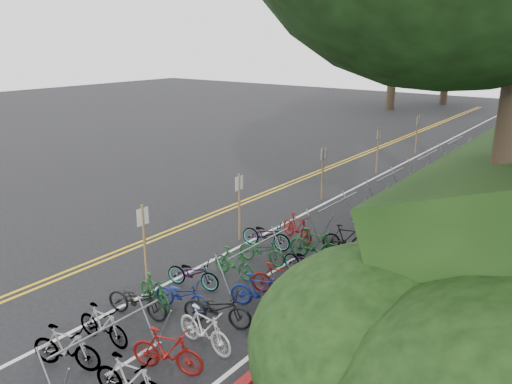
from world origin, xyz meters
The scene contains 9 objects.
ground centered at (0.00, 0.00, 0.00)m, with size 120.00×120.00×0.00m, color black.
road_markings centered at (0.63, 10.10, 0.00)m, with size 7.47×80.00×0.01m.
red_curb centered at (5.70, 12.00, 0.05)m, with size 0.25×28.00×0.10m, color maroon.
bike_rack_front centered at (3.19, -2.68, 0.87)m, with size 1.16×2.80×1.21m.
bike_racks_rest centered at (3.00, 13.00, 0.85)m, with size 1.14×23.00×1.17m.
signpost_near centered at (0.82, 0.41, 1.49)m, with size 0.08×0.40×2.62m.
signposts_rest centered at (0.60, 14.00, 1.43)m, with size 0.08×18.40×2.50m.
bike_front centered at (1.77, -0.14, 0.47)m, with size 1.56×0.44×0.94m, color #144C1E.
bike_valet centered at (3.04, 1.47, 0.49)m, with size 3.45×11.20×1.08m.
Camera 1 is at (11.27, -8.20, 7.03)m, focal length 35.00 mm.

